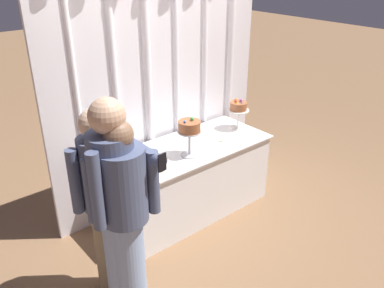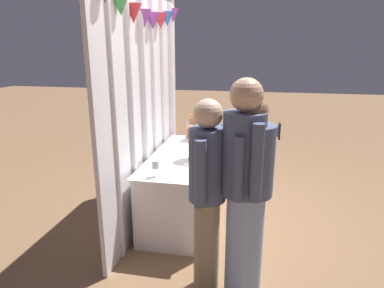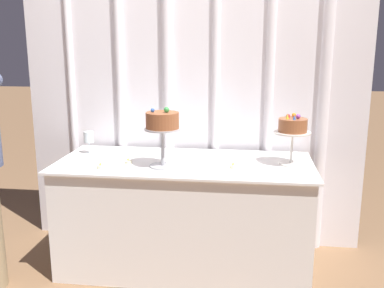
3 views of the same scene
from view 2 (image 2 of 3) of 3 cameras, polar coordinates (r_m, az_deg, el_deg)
name	(u,v)px [view 2 (image 2 of 3)]	position (r m, az deg, el deg)	size (l,w,h in m)	color
ground_plane	(194,215)	(4.11, 0.31, -12.00)	(24.00, 24.00, 0.00)	#846042
draped_curtain	(148,96)	(3.81, -7.58, 8.18)	(2.53, 0.16, 2.67)	white
cake_table	(186,185)	(3.96, -1.11, -7.03)	(1.70, 0.74, 0.75)	white
cake_display_nearleft	(196,135)	(3.61, 0.64, 1.58)	(0.23, 0.23, 0.39)	#B2B2B7
cake_display_nearright	(195,122)	(4.43, 0.58, 3.79)	(0.24, 0.24, 0.34)	silver
wine_glass	(155,165)	(3.18, -6.24, -3.57)	(0.07, 0.07, 0.16)	silver
tealight_far_left	(197,170)	(3.32, 0.87, -4.52)	(0.05, 0.05, 0.04)	beige
tealight_near_left	(186,165)	(3.47, -0.96, -3.57)	(0.05, 0.05, 0.04)	beige
tealight_near_right	(200,146)	(4.11, 1.40, -0.43)	(0.05, 0.05, 0.04)	beige
guest_girl_blue_dress	(208,188)	(2.60, 2.80, -7.45)	(0.45, 0.69, 1.58)	#9E8966
guest_man_dark_suit	(250,193)	(2.58, 9.89, -8.29)	(0.45, 0.43, 1.60)	#93ADD6
guest_man_pink_jacket	(242,183)	(2.51, 8.59, -6.52)	(0.43, 0.42, 1.74)	#93ADD6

